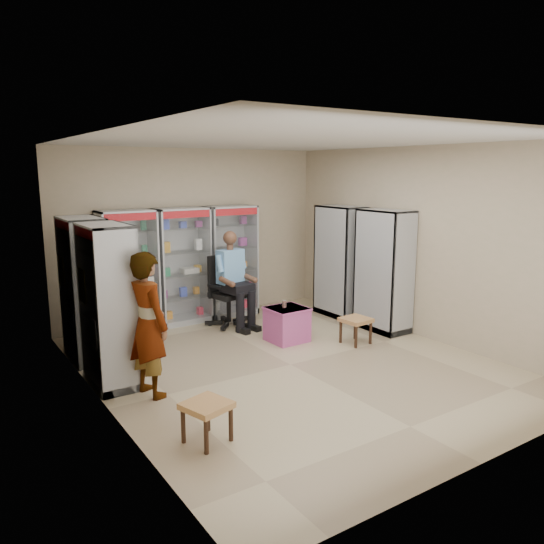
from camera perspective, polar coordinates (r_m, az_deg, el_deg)
floor at (r=7.39m, az=2.00°, el=-9.92°), size 6.00×6.00×0.00m
room_shell at (r=6.94m, az=2.11°, el=5.46°), size 5.02×6.02×3.01m
cabinet_back_left at (r=8.93m, az=-15.17°, el=0.02°), size 0.90×0.50×2.00m
cabinet_back_mid at (r=9.26m, az=-9.60°, el=0.63°), size 0.90×0.50×2.00m
cabinet_back_right at (r=9.68m, az=-4.46°, el=1.19°), size 0.90×0.50×2.00m
cabinet_right_far at (r=9.68m, az=7.31°, el=1.15°), size 0.90×0.50×2.00m
cabinet_right_near at (r=8.89m, az=11.93°, el=0.13°), size 0.90×0.50×2.00m
cabinet_left_far at (r=7.80m, az=-19.48°, el=-1.76°), size 0.90×0.50×2.00m
cabinet_left_near at (r=6.76m, az=-17.17°, el=-3.50°), size 0.90×0.50×2.00m
wooden_chair at (r=8.29m, az=-15.02°, el=-4.55°), size 0.42×0.42×0.94m
seated_customer at (r=8.19m, az=-14.98°, el=-3.28°), size 0.44×0.60×1.34m
office_chair at (r=9.06m, az=-4.70°, el=-2.04°), size 0.76×0.76×1.20m
seated_shopkeeper at (r=8.99m, az=-4.56°, el=-1.08°), size 0.61×0.77×1.53m
pink_trunk at (r=8.29m, az=1.61°, el=-5.64°), size 0.57×0.55×0.53m
tea_glass at (r=8.22m, az=1.33°, el=-3.46°), size 0.07×0.07×0.11m
woven_stool_a at (r=8.29m, az=8.98°, el=-6.25°), size 0.43×0.43×0.40m
woven_stool_b at (r=5.41m, az=-7.00°, el=-15.74°), size 0.51×0.51×0.41m
standing_man at (r=6.35m, az=-13.17°, el=-5.52°), size 0.54×0.70×1.72m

